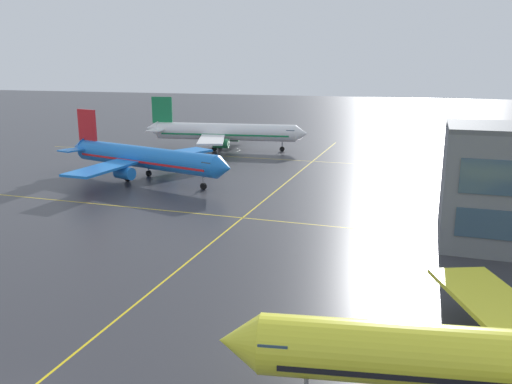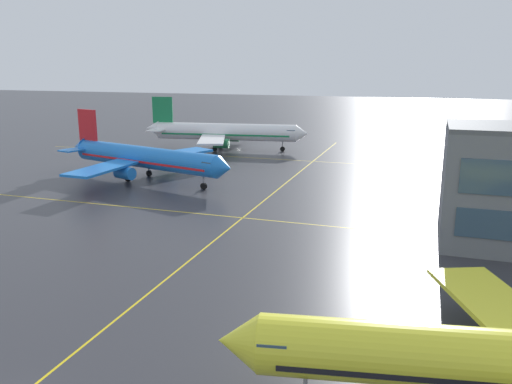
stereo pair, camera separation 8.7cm
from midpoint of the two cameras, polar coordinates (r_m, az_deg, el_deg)
The scene contains 3 objects.
airliner_second_row at distance 88.49m, azimuth -12.29°, elevation 3.72°, with size 35.18×29.97×11.08m.
airliner_third_row at distance 118.15m, azimuth -3.62°, elevation 6.58°, with size 37.63×32.18×11.70m.
taxiway_markings at distance 65.61m, azimuth -1.53°, elevation -2.85°, with size 124.06×136.92×0.01m.
Camera 1 is at (21.33, -19.63, 18.80)m, focal length 36.47 mm.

